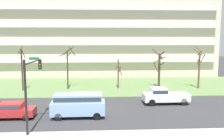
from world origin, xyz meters
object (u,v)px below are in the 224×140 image
(tree_left, at_px, (68,67))
(sedan_red_center_left, at_px, (12,110))
(tree_right, at_px, (159,68))
(pickup_white_near_left, at_px, (164,95))
(tree_far_right, at_px, (199,67))
(tree_far_left, at_px, (22,68))
(van_blue_center_right, at_px, (78,103))
(traffic_signal_mast, at_px, (32,81))
(tree_center, at_px, (118,73))

(tree_left, bearing_deg, sedan_red_center_left, -105.28)
(tree_right, relative_size, pickup_white_near_left, 1.13)
(pickup_white_near_left, height_order, sedan_red_center_left, pickup_white_near_left)
(tree_left, bearing_deg, pickup_white_near_left, -36.38)
(tree_far_right, bearing_deg, tree_far_left, -179.62)
(pickup_white_near_left, xyz_separation_m, sedan_red_center_left, (-16.15, -4.49, -0.14))
(van_blue_center_right, height_order, traffic_signal_mast, traffic_signal_mast)
(tree_left, relative_size, tree_right, 1.07)
(tree_far_left, height_order, pickup_white_near_left, tree_far_left)
(tree_center, height_order, tree_right, tree_right)
(tree_center, bearing_deg, tree_right, 1.54)
(tree_center, bearing_deg, tree_far_right, -2.78)
(tree_far_left, height_order, tree_right, tree_far_left)
(tree_center, height_order, traffic_signal_mast, traffic_signal_mast)
(tree_far_left, distance_m, tree_far_right, 26.71)
(tree_far_right, relative_size, van_blue_center_right, 1.28)
(van_blue_center_right, distance_m, traffic_signal_mast, 5.36)
(tree_center, height_order, pickup_white_near_left, tree_center)
(tree_center, xyz_separation_m, van_blue_center_right, (-5.06, -13.52, -1.04))
(tree_left, height_order, tree_far_right, tree_far_right)
(tree_left, xyz_separation_m, tree_center, (7.74, -0.13, -1.08))
(tree_center, relative_size, traffic_signal_mast, 0.76)
(traffic_signal_mast, bearing_deg, tree_right, 47.65)
(tree_left, xyz_separation_m, tree_right, (14.10, 0.04, -0.33))
(tree_left, height_order, sedan_red_center_left, tree_left)
(tree_far_left, xyz_separation_m, pickup_white_near_left, (18.99, -8.24, -2.39))
(tree_right, height_order, traffic_signal_mast, tree_right)
(traffic_signal_mast, bearing_deg, tree_far_left, 109.94)
(tree_far_left, xyz_separation_m, tree_right, (20.67, 0.95, -0.22))
(tree_far_right, xyz_separation_m, sedan_red_center_left, (-23.87, -12.92, -2.50))
(tree_right, relative_size, van_blue_center_right, 1.18)
(van_blue_center_right, relative_size, traffic_signal_mast, 0.85)
(sedan_red_center_left, distance_m, traffic_signal_mast, 5.17)
(tree_right, bearing_deg, sedan_red_center_left, -142.48)
(tree_center, xyz_separation_m, pickup_white_near_left, (4.69, -9.02, -1.42))
(tree_right, bearing_deg, traffic_signal_mast, -132.35)
(tree_right, xyz_separation_m, tree_far_right, (6.04, -0.77, 0.19))
(traffic_signal_mast, bearing_deg, pickup_white_near_left, 28.66)
(tree_center, bearing_deg, tree_far_left, -176.88)
(tree_center, bearing_deg, traffic_signal_mast, -117.97)
(tree_right, xyz_separation_m, pickup_white_near_left, (-1.68, -9.20, -2.16))
(tree_far_left, bearing_deg, traffic_signal_mast, -70.06)
(van_blue_center_right, bearing_deg, tree_center, 68.74)
(sedan_red_center_left, relative_size, van_blue_center_right, 0.85)
(tree_far_left, relative_size, tree_right, 1.08)
(tree_left, bearing_deg, tree_right, 0.18)
(sedan_red_center_left, height_order, van_blue_center_right, van_blue_center_right)
(sedan_red_center_left, relative_size, traffic_signal_mast, 0.72)
(tree_left, relative_size, tree_far_right, 0.98)
(tree_left, distance_m, tree_center, 7.81)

